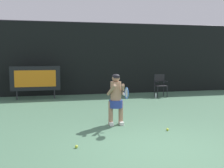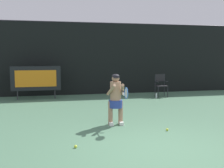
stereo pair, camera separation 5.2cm
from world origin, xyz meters
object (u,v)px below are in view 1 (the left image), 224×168
object	(u,v)px
scoreboard	(35,78)
water_bottle	(156,96)
tennis_player	(116,97)
tennis_ball_spare	(76,147)
umpire_chair	(160,84)
tennis_racket	(126,93)
tennis_ball_loose	(167,129)

from	to	relation	value
scoreboard	water_bottle	xyz separation A→B (m)	(5.45, -0.94, -0.82)
tennis_player	tennis_ball_spare	world-z (taller)	tennis_player
umpire_chair	tennis_player	distance (m)	5.73
water_bottle	tennis_player	world-z (taller)	tennis_player
water_bottle	tennis_racket	world-z (taller)	tennis_racket
umpire_chair	tennis_racket	xyz separation A→B (m)	(-3.21, -5.30, 0.39)
umpire_chair	tennis_ball_spare	bearing A→B (deg)	-125.94
water_bottle	tennis_player	distance (m)	5.23
scoreboard	tennis_player	bearing A→B (deg)	-64.42
umpire_chair	tennis_racket	distance (m)	6.21
water_bottle	tennis_ball_loose	size ratio (longest dim) A/B	3.90
umpire_chair	tennis_ball_spare	world-z (taller)	umpire_chair
water_bottle	tennis_racket	distance (m)	5.74
umpire_chair	tennis_player	bearing A→B (deg)	-125.65
tennis_ball_loose	tennis_ball_spare	world-z (taller)	same
water_bottle	tennis_ball_loose	world-z (taller)	water_bottle
umpire_chair	tennis_ball_spare	distance (m)	7.92
tennis_racket	tennis_ball_spare	world-z (taller)	tennis_racket
scoreboard	umpire_chair	distance (m)	5.86
scoreboard	tennis_ball_spare	world-z (taller)	scoreboard
tennis_ball_spare	tennis_ball_loose	bearing A→B (deg)	18.11
tennis_player	scoreboard	bearing A→B (deg)	115.58
umpire_chair	tennis_player	xyz separation A→B (m)	(-3.34, -4.65, 0.18)
tennis_racket	umpire_chair	bearing A→B (deg)	47.63
scoreboard	water_bottle	distance (m)	5.59
scoreboard	tennis_racket	xyz separation A→B (m)	(2.62, -5.86, 0.06)
water_bottle	tennis_racket	size ratio (longest dim) A/B	0.44
tennis_player	tennis_racket	distance (m)	0.70
tennis_player	tennis_ball_loose	world-z (taller)	tennis_player
scoreboard	tennis_ball_loose	distance (m)	7.21
tennis_player	tennis_ball_loose	size ratio (longest dim) A/B	21.52
scoreboard	umpire_chair	xyz separation A→B (m)	(5.83, -0.56, -0.33)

